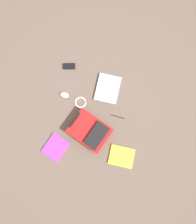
# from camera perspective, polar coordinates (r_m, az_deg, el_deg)

# --- Properties ---
(ground_plane) EXTENTS (3.63, 3.63, 0.00)m
(ground_plane) POSITION_cam_1_polar(r_m,az_deg,el_deg) (2.09, 0.25, -0.47)
(ground_plane) COLOR brown
(backpack) EXTENTS (0.39, 0.46, 0.16)m
(backpack) POSITION_cam_1_polar(r_m,az_deg,el_deg) (2.00, -2.30, -5.60)
(backpack) COLOR maroon
(backpack) RESTS_ON ground_plane
(laptop) EXTENTS (0.33, 0.27, 0.03)m
(laptop) POSITION_cam_1_polar(r_m,az_deg,el_deg) (2.13, 2.82, 6.80)
(laptop) COLOR #929296
(laptop) RESTS_ON ground_plane
(book_manual) EXTENTS (0.22, 0.26, 0.02)m
(book_manual) POSITION_cam_1_polar(r_m,az_deg,el_deg) (2.08, 6.84, -12.69)
(book_manual) COLOR silver
(book_manual) RESTS_ON ground_plane
(book_blue) EXTENTS (0.29, 0.27, 0.02)m
(book_blue) POSITION_cam_1_polar(r_m,az_deg,el_deg) (2.11, -12.18, -10.02)
(book_blue) COLOR silver
(book_blue) RESTS_ON ground_plane
(computer_mouse) EXTENTS (0.06, 0.10, 0.04)m
(computer_mouse) POSITION_cam_1_polar(r_m,az_deg,el_deg) (2.14, -9.69, 4.89)
(computer_mouse) COLOR silver
(computer_mouse) RESTS_ON ground_plane
(cable_coil) EXTENTS (0.12, 0.12, 0.02)m
(cable_coil) POSITION_cam_1_polar(r_m,az_deg,el_deg) (2.11, -5.16, 2.80)
(cable_coil) COLOR silver
(cable_coil) RESTS_ON ground_plane
(power_brick) EXTENTS (0.10, 0.14, 0.03)m
(power_brick) POSITION_cam_1_polar(r_m,az_deg,el_deg) (2.23, -8.33, 13.02)
(power_brick) COLOR black
(power_brick) RESTS_ON ground_plane
(pen_black) EXTENTS (0.01, 0.15, 0.01)m
(pen_black) POSITION_cam_1_polar(r_m,az_deg,el_deg) (2.09, 5.68, -1.32)
(pen_black) COLOR black
(pen_black) RESTS_ON ground_plane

